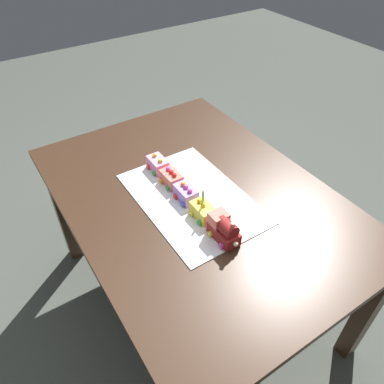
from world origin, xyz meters
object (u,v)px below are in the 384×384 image
dining_table (196,213)px  cake_locomotive (224,229)px  cake_car_hopper_lemon (203,211)px  birthday_candle (203,196)px  cake_car_caboose_bubblegum (158,164)px  cake_car_gondola_lavender (186,194)px  cake_car_flatbed_coral (171,178)px

dining_table → cake_locomotive: bearing=168.5°
cake_car_hopper_lemon → birthday_candle: size_ratio=1.60×
cake_car_hopper_lemon → cake_car_caboose_bubblegum: size_ratio=1.00×
birthday_candle → cake_car_hopper_lemon: bearing=180.0°
cake_car_hopper_lemon → cake_car_gondola_lavender: same height
cake_car_flatbed_coral → cake_car_caboose_bubblegum: (0.12, 0.00, -0.00)m
dining_table → cake_car_gondola_lavender: cake_car_gondola_lavender is taller
cake_car_gondola_lavender → cake_car_hopper_lemon: bearing=180.0°
dining_table → cake_car_caboose_bubblegum: 0.28m
dining_table → birthday_candle: bearing=156.7°
cake_car_flatbed_coral → cake_car_gondola_lavender: bearing=180.0°
cake_car_gondola_lavender → cake_car_flatbed_coral: (0.12, 0.00, 0.00)m
cake_car_hopper_lemon → cake_car_caboose_bubblegum: bearing=0.0°
birthday_candle → cake_car_flatbed_coral: bearing=0.0°
cake_car_caboose_bubblegum → dining_table: bearing=-167.5°
cake_car_hopper_lemon → cake_car_gondola_lavender: 0.12m
dining_table → cake_car_flatbed_coral: bearing=24.3°
cake_locomotive → cake_car_flatbed_coral: bearing=0.0°
cake_car_caboose_bubblegum → birthday_candle: bearing=-180.0°
cake_car_gondola_lavender → cake_car_caboose_bubblegum: 0.24m
cake_car_gondola_lavender → cake_car_caboose_bubblegum: bearing=0.0°
dining_table → cake_locomotive: size_ratio=10.00×
cake_car_hopper_lemon → birthday_candle: 0.07m
cake_car_hopper_lemon → birthday_candle: bearing=-0.0°
dining_table → cake_car_caboose_bubblegum: (0.23, 0.05, 0.14)m
cake_car_flatbed_coral → birthday_candle: size_ratio=1.60×
cake_car_gondola_lavender → cake_car_flatbed_coral: bearing=0.0°
cake_car_caboose_bubblegum → cake_locomotive: bearing=-180.0°
cake_locomotive → birthday_candle: bearing=0.0°
dining_table → birthday_candle: birthday_candle is taller
cake_locomotive → dining_table: bearing=-11.5°
cake_car_gondola_lavender → birthday_candle: (-0.11, -0.00, 0.07)m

